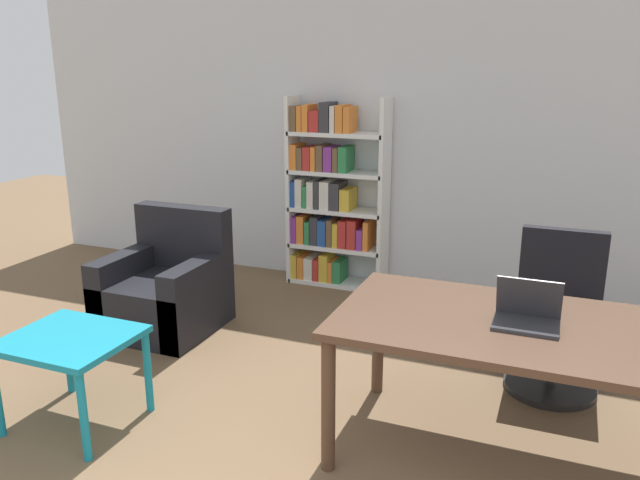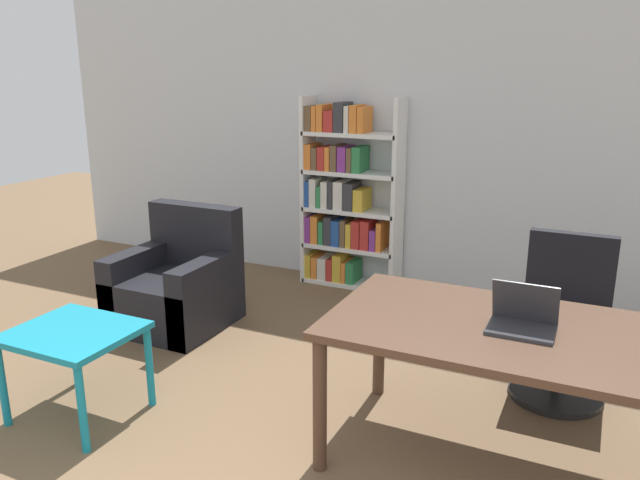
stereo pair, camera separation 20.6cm
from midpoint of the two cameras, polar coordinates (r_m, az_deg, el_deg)
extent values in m
cube|color=silver|center=(5.48, 11.95, 8.96)|extent=(8.00, 0.06, 2.70)
cube|color=#4C3323|center=(3.16, 20.10, -8.08)|extent=(1.88, 0.96, 0.04)
cylinder|color=#4C3323|center=(3.14, 1.92, -14.88)|extent=(0.07, 0.07, 0.71)
cylinder|color=#4C3323|center=(3.84, 7.00, -9.03)|extent=(0.07, 0.07, 0.71)
cube|color=#2D2D33|center=(3.12, 19.73, -7.77)|extent=(0.30, 0.22, 0.02)
cube|color=#2D2D33|center=(3.15, 20.06, -5.38)|extent=(0.30, 0.09, 0.21)
cube|color=#19233D|center=(3.15, 20.08, -5.31)|extent=(0.27, 0.07, 0.19)
cylinder|color=black|center=(4.22, 22.05, -12.86)|extent=(0.56, 0.56, 0.04)
cylinder|color=#262626|center=(4.14, 22.30, -10.66)|extent=(0.06, 0.06, 0.32)
cube|color=black|center=(4.06, 22.61, -7.99)|extent=(0.54, 0.54, 0.10)
cube|color=black|center=(4.17, 23.24, -2.89)|extent=(0.51, 0.08, 0.52)
cube|color=teal|center=(3.74, -20.18, -7.98)|extent=(0.66, 0.59, 0.04)
cylinder|color=teal|center=(3.91, -25.69, -11.88)|extent=(0.04, 0.04, 0.50)
cylinder|color=teal|center=(3.50, -19.32, -14.42)|extent=(0.04, 0.04, 0.50)
cylinder|color=teal|center=(4.21, -20.20, -9.27)|extent=(0.04, 0.04, 0.50)
cylinder|color=teal|center=(3.84, -13.83, -11.22)|extent=(0.04, 0.04, 0.50)
cube|color=black|center=(4.95, -12.02, -5.43)|extent=(0.79, 0.79, 0.41)
cube|color=black|center=(5.06, -10.15, 0.48)|extent=(0.79, 0.16, 0.50)
cube|color=black|center=(5.11, -14.91, -3.91)|extent=(0.16, 0.79, 0.58)
cube|color=black|center=(4.75, -9.01, -5.09)|extent=(0.16, 0.79, 0.58)
cube|color=white|center=(5.76, -0.08, 4.58)|extent=(0.04, 0.28, 1.70)
cube|color=white|center=(5.45, 8.22, 3.79)|extent=(0.04, 0.28, 1.70)
cube|color=white|center=(5.81, 3.80, -3.88)|extent=(0.87, 0.28, 0.04)
cube|color=gold|center=(5.91, 0.32, -2.17)|extent=(0.06, 0.24, 0.22)
cube|color=orange|center=(5.89, 0.90, -2.33)|extent=(0.06, 0.24, 0.21)
cube|color=silver|center=(5.86, 1.59, -2.44)|extent=(0.09, 0.24, 0.20)
cube|color=#B72D28|center=(5.83, 2.27, -2.54)|extent=(0.06, 0.24, 0.20)
cube|color=gold|center=(5.80, 2.96, -2.41)|extent=(0.08, 0.24, 0.25)
cube|color=orange|center=(5.78, 3.56, -2.78)|extent=(0.04, 0.24, 0.19)
cube|color=#2D7F47|center=(5.76, 4.14, -2.82)|extent=(0.07, 0.24, 0.20)
cube|color=white|center=(5.71, 3.87, -0.65)|extent=(0.87, 0.28, 0.04)
cube|color=#7F338C|center=(5.82, 0.33, 1.12)|extent=(0.06, 0.24, 0.24)
cube|color=orange|center=(5.79, 0.93, 1.12)|extent=(0.07, 0.24, 0.26)
cube|color=#2D7F47|center=(5.77, 1.54, 0.83)|extent=(0.05, 0.24, 0.21)
cube|color=#333338|center=(5.74, 2.14, 0.98)|extent=(0.07, 0.24, 0.26)
cube|color=#234C99|center=(5.71, 2.86, 0.78)|extent=(0.08, 0.24, 0.23)
cube|color=brown|center=(5.68, 3.53, 0.75)|extent=(0.05, 0.24, 0.25)
cube|color=gold|center=(5.67, 4.05, 0.56)|extent=(0.05, 0.24, 0.22)
cube|color=#B72D28|center=(5.64, 4.69, 0.63)|extent=(0.08, 0.24, 0.25)
cube|color=#B72D28|center=(5.61, 5.52, 0.58)|extent=(0.08, 0.24, 0.26)
cube|color=#7F338C|center=(5.59, 6.24, 0.13)|extent=(0.06, 0.24, 0.19)
cube|color=orange|center=(5.57, 6.80, 0.43)|extent=(0.05, 0.24, 0.26)
cube|color=white|center=(5.62, 3.93, 2.69)|extent=(0.87, 0.28, 0.04)
cube|color=#234C99|center=(5.74, 0.29, 4.37)|extent=(0.05, 0.24, 0.23)
cube|color=silver|center=(5.72, 0.81, 4.44)|extent=(0.06, 0.24, 0.26)
cube|color=#2D7F47|center=(5.70, 1.35, 4.09)|extent=(0.04, 0.24, 0.20)
cube|color=silver|center=(5.67, 1.86, 4.27)|extent=(0.06, 0.24, 0.24)
cube|color=#333338|center=(5.65, 2.42, 4.27)|extent=(0.05, 0.24, 0.25)
cube|color=silver|center=(5.62, 3.13, 4.19)|extent=(0.09, 0.24, 0.25)
cube|color=#333338|center=(5.59, 4.03, 4.07)|extent=(0.09, 0.24, 0.24)
cube|color=gold|center=(5.56, 4.95, 3.73)|extent=(0.09, 0.24, 0.19)
cube|color=white|center=(5.55, 3.99, 6.12)|extent=(0.87, 0.28, 0.04)
cube|color=orange|center=(5.68, 0.38, 7.70)|extent=(0.06, 0.24, 0.22)
cube|color=brown|center=(5.66, 0.96, 7.53)|extent=(0.05, 0.24, 0.20)
cube|color=#B72D28|center=(5.63, 1.58, 7.53)|extent=(0.07, 0.24, 0.21)
cube|color=orange|center=(5.61, 2.16, 7.50)|extent=(0.04, 0.24, 0.21)
cube|color=brown|center=(5.58, 2.73, 7.55)|extent=(0.06, 0.24, 0.23)
cube|color=#7F338C|center=(5.56, 3.49, 7.45)|extent=(0.08, 0.24, 0.22)
cube|color=brown|center=(5.53, 4.16, 7.37)|extent=(0.05, 0.24, 0.21)
cube|color=#2D7F47|center=(5.51, 4.80, 7.38)|extent=(0.08, 0.24, 0.22)
cube|color=white|center=(5.51, 4.06, 9.62)|extent=(0.87, 0.28, 0.04)
cube|color=brown|center=(5.65, 0.39, 11.10)|extent=(0.07, 0.24, 0.22)
cube|color=orange|center=(5.62, 0.96, 11.07)|extent=(0.04, 0.24, 0.22)
cube|color=orange|center=(5.60, 1.50, 11.12)|extent=(0.06, 0.24, 0.23)
cube|color=#B72D28|center=(5.57, 2.28, 10.83)|extent=(0.09, 0.24, 0.18)
cube|color=#333338|center=(5.53, 3.21, 11.17)|extent=(0.09, 0.24, 0.25)
cube|color=silver|center=(5.50, 3.94, 10.98)|extent=(0.04, 0.24, 0.23)
cube|color=orange|center=(5.48, 4.55, 10.99)|extent=(0.07, 0.24, 0.23)
cube|color=orange|center=(5.46, 5.22, 10.90)|extent=(0.05, 0.24, 0.22)
camera|label=1|loc=(0.10, -88.33, 0.46)|focal=35.00mm
camera|label=2|loc=(0.10, 91.67, -0.46)|focal=35.00mm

